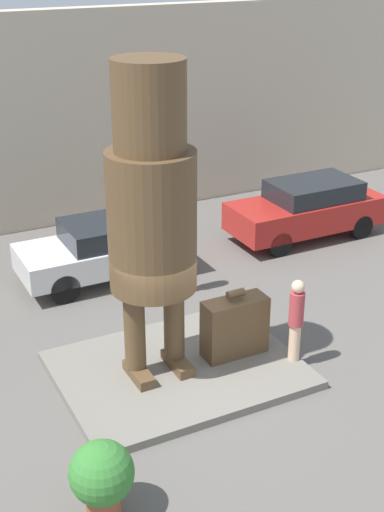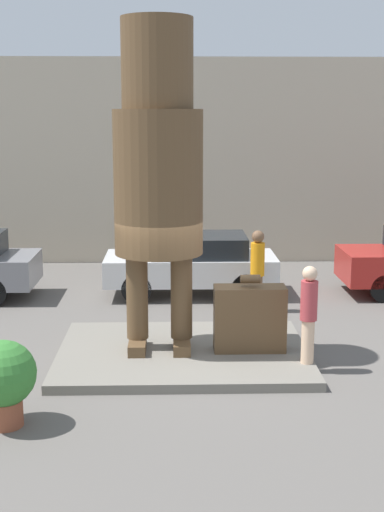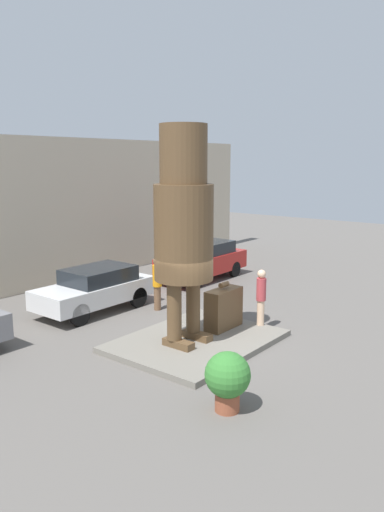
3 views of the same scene
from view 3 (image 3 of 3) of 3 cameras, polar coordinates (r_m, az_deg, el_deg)
ground_plane at (r=14.11m, az=0.53°, el=-10.01°), size 60.00×60.00×0.00m
pedestal at (r=14.08m, az=0.54°, el=-9.71°), size 4.50×3.46×0.16m
building_backdrop at (r=19.95m, az=-19.80°, el=4.32°), size 28.00×0.60×5.94m
statue_figure at (r=13.00m, az=-0.96°, el=4.29°), size 1.56×1.56×5.78m
giant_suitcase at (r=14.74m, az=3.63°, el=-6.00°), size 1.28×0.51×1.39m
tourist at (r=15.02m, az=7.90°, el=-4.43°), size 0.29×0.29×1.70m
parked_car_white at (r=17.12m, az=-10.95°, el=-3.61°), size 4.12×1.76×1.48m
parked_car_red at (r=21.24m, az=1.23°, el=-0.45°), size 4.33×1.74×1.60m
planter_pot at (r=10.39m, az=4.09°, el=-13.69°), size 0.94×0.94×1.26m
worker_hivis at (r=16.93m, az=-4.00°, el=-2.89°), size 0.31×0.31×1.84m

